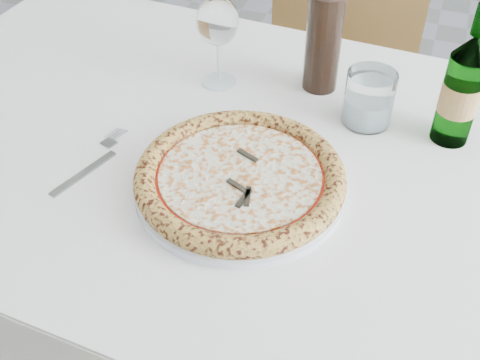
{
  "coord_description": "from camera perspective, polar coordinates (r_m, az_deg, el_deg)",
  "views": [
    {
      "loc": [
        0.25,
        -0.73,
        1.4
      ],
      "look_at": [
        0.02,
        -0.07,
        0.78
      ],
      "focal_mm": 45.0,
      "sensor_mm": 36.0,
      "label": 1
    }
  ],
  "objects": [
    {
      "name": "plate",
      "position": [
        0.94,
        -0.0,
        -0.51
      ],
      "size": [
        0.33,
        0.33,
        0.02
      ],
      "color": "white",
      "rests_on": "dining_table"
    },
    {
      "name": "wine_bottle",
      "position": [
        1.14,
        8.01,
        13.69
      ],
      "size": [
        0.07,
        0.07,
        0.27
      ],
      "color": "black",
      "rests_on": "dining_table"
    },
    {
      "name": "wine_glass",
      "position": [
        1.14,
        -2.13,
        14.61
      ],
      "size": [
        0.08,
        0.08,
        0.18
      ],
      "color": "silver",
      "rests_on": "dining_table"
    },
    {
      "name": "chair_far",
      "position": [
        1.74,
        9.28,
        11.3
      ],
      "size": [
        0.45,
        0.45,
        0.93
      ],
      "color": "brown",
      "rests_on": "floor"
    },
    {
      "name": "beer_bottle",
      "position": [
        1.06,
        20.29,
        8.04
      ],
      "size": [
        0.06,
        0.06,
        0.25
      ],
      "color": "#2D7D2D",
      "rests_on": "dining_table"
    },
    {
      "name": "pizza",
      "position": [
        0.93,
        -0.0,
        0.29
      ],
      "size": [
        0.33,
        0.33,
        0.03
      ],
      "color": "#C58E44",
      "rests_on": "plate"
    },
    {
      "name": "fork",
      "position": [
        1.02,
        -13.85,
        1.56
      ],
      "size": [
        0.05,
        0.19,
        0.0
      ],
      "color": "gray",
      "rests_on": "dining_table"
    },
    {
      "name": "tumbler",
      "position": [
        1.09,
        12.09,
        7.31
      ],
      "size": [
        0.09,
        0.09,
        0.1
      ],
      "color": "white",
      "rests_on": "dining_table"
    },
    {
      "name": "dining_table",
      "position": [
        1.08,
        1.74,
        -0.86
      ],
      "size": [
        1.54,
        0.98,
        0.76
      ],
      "color": "brown",
      "rests_on": "floor"
    }
  ]
}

